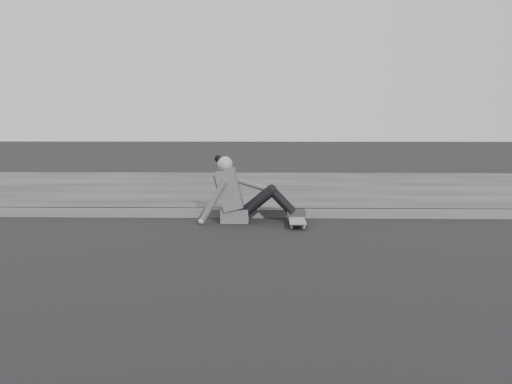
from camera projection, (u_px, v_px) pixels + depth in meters
curb at (445, 214)px, 7.79m from camera, size 24.00×0.16×0.12m
sidewalk at (396, 189)px, 10.78m from camera, size 24.00×6.00×0.12m
skateboard at (297, 220)px, 7.22m from camera, size 0.20×0.78×0.09m
seated_woman at (240, 195)px, 7.45m from camera, size 1.38×0.46×0.88m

